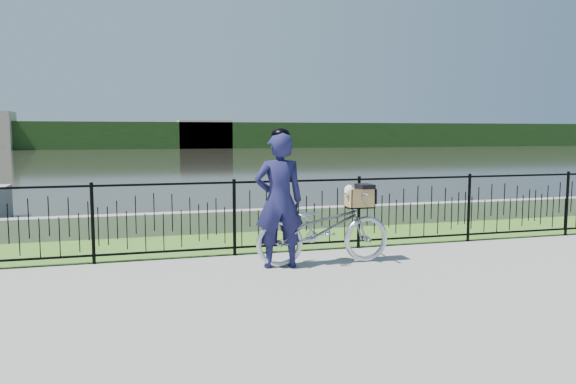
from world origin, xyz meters
name	(u,v)px	position (x,y,z in m)	size (l,w,h in m)	color
ground	(335,277)	(0.00, 0.00, 0.00)	(120.00, 120.00, 0.00)	gray
grass_strip	(282,239)	(0.00, 2.60, 0.00)	(60.00, 2.00, 0.01)	#3F6D22
water	(166,159)	(0.00, 33.00, 0.00)	(120.00, 120.00, 0.00)	black
quay_wall	(268,220)	(0.00, 3.60, 0.20)	(60.00, 0.30, 0.40)	gray
fence	(299,215)	(0.00, 1.60, 0.58)	(14.00, 0.06, 1.15)	black
far_treeline	(151,135)	(0.00, 60.00, 1.50)	(120.00, 6.00, 3.00)	#213F18
far_building_right	(205,134)	(6.00, 58.50, 1.60)	(6.00, 3.00, 3.20)	#B8A694
bicycle_rig	(324,228)	(0.10, 0.72, 0.52)	(1.93, 0.67, 1.13)	#B1B5BE
cyclist	(279,199)	(-0.55, 0.72, 0.94)	(0.70, 0.48, 1.90)	#17173F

